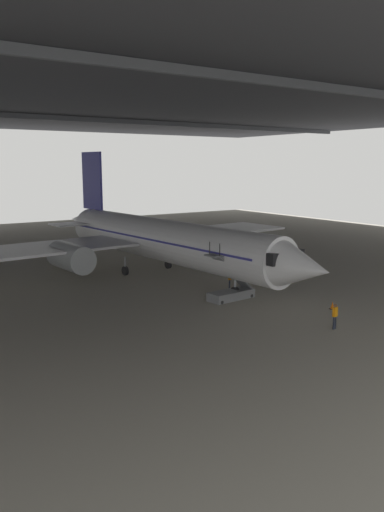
{
  "coord_description": "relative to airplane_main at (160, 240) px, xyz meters",
  "views": [
    {
      "loc": [
        -24.8,
        -42.56,
        10.78
      ],
      "look_at": [
        0.29,
        -5.07,
        2.68
      ],
      "focal_mm": 35.58,
      "sensor_mm": 36.0,
      "label": 1
    }
  ],
  "objects": [
    {
      "name": "crew_worker_near_nose",
      "position": [
        1.26,
        -20.87,
        -2.61
      ],
      "size": [
        0.54,
        0.29,
        1.73
      ],
      "color": "#232838",
      "rests_on": "ground_plane"
    },
    {
      "name": "traffic_cone_orange",
      "position": [
        4.87,
        -17.57,
        -3.31
      ],
      "size": [
        0.36,
        0.36,
        0.6
      ],
      "color": "black",
      "rests_on": "ground_plane"
    },
    {
      "name": "crew_worker_by_stairs",
      "position": [
        2.22,
        -8.28,
        -2.6
      ],
      "size": [
        0.38,
        0.48,
        1.75
      ],
      "color": "#232838",
      "rests_on": "ground_plane"
    },
    {
      "name": "airplane_main",
      "position": [
        0.0,
        0.0,
        0.0
      ],
      "size": [
        38.45,
        39.73,
        12.29
      ],
      "color": "white",
      "rests_on": "ground_plane"
    },
    {
      "name": "baggage_tug",
      "position": [
        -5.66,
        9.64,
        -3.08
      ],
      "size": [
        1.71,
        2.42,
        0.9
      ],
      "color": "yellow",
      "rests_on": "ground_plane"
    },
    {
      "name": "boarding_stairs",
      "position": [
        0.22,
        -10.98,
        -2.86
      ],
      "size": [
        4.47,
        1.82,
        4.83
      ],
      "color": "slate",
      "rests_on": "ground_plane"
    },
    {
      "name": "ground_plane",
      "position": [
        0.12,
        0.02,
        -3.6
      ],
      "size": [
        110.0,
        110.0,
        0.0
      ],
      "primitive_type": "plane",
      "color": "gray"
    },
    {
      "name": "hangar_structure",
      "position": [
        -0.0,
        13.79,
        14.75
      ],
      "size": [
        121.0,
        99.0,
        19.01
      ],
      "color": "#4C4F54",
      "rests_on": "ground_plane"
    }
  ]
}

